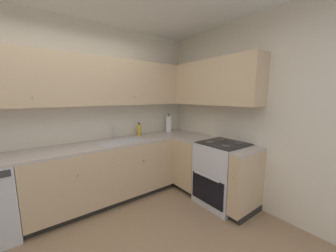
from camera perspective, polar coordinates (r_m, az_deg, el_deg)
The scene contains 13 objects.
wall_back at distance 3.05m, azimuth -28.65°, elevation 3.07°, with size 4.24×0.05×2.64m, color beige.
wall_right at distance 2.91m, azimuth 23.77°, elevation 3.17°, with size 0.05×3.24×2.64m, color beige.
lower_cabinets_back at distance 3.05m, azimuth -17.98°, elevation -13.41°, with size 2.06×0.62×0.87m.
countertop_back at distance 2.91m, azimuth -18.43°, elevation -5.24°, with size 3.26×0.60×0.04m, color #B7A89E.
lower_cabinets_right at distance 3.13m, azimuth 11.60°, elevation -12.51°, with size 0.62×1.24×0.87m.
countertop_right at distance 3.00m, azimuth 11.83°, elevation -4.54°, with size 0.60×1.24×0.03m.
oven_range at distance 2.97m, azimuth 16.07°, elevation -13.45°, with size 0.68×0.62×1.05m.
upper_cabinets_back at distance 2.92m, azimuth -23.26°, elevation 12.28°, with size 2.94×0.34×0.68m.
upper_cabinets_right at distance 3.15m, azimuth 11.61°, elevation 12.51°, with size 0.32×1.79×0.68m.
sink at distance 2.96m, azimuth -14.19°, elevation -5.26°, with size 0.71×0.40×0.10m.
faucet at distance 3.11m, azimuth -15.70°, elevation -1.56°, with size 0.07×0.16×0.20m.
soap_bottle at distance 3.30m, azimuth -8.72°, elevation -1.14°, with size 0.06×0.06×0.22m.
paper_towel_roll at distance 3.61m, azimuth 0.22°, elevation 0.63°, with size 0.11×0.11×0.36m.
Camera 1 is at (-0.43, -1.42, 1.57)m, focal length 20.18 mm.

